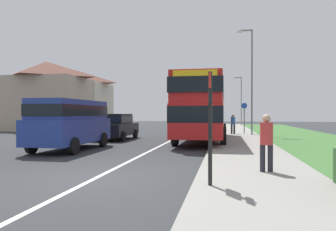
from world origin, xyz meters
The scene contains 13 objects.
ground_plane centered at (0.00, 0.00, 0.00)m, with size 120.00×120.00×0.00m, color #2D3033.
lane_marking_centre centered at (0.00, 8.00, 0.00)m, with size 0.14×60.00×0.01m, color silver.
pavement_near_side centered at (4.20, 6.00, 0.06)m, with size 3.20×68.00×0.12m, color gray.
double_decker_bus centered at (1.99, 11.20, 2.14)m, with size 2.80×9.93×3.70m.
parked_van_blue centered at (-3.71, 5.74, 1.36)m, with size 2.11×4.98×2.30m.
parked_car_black centered at (-3.62, 11.46, 0.92)m, with size 2.01×4.15×1.67m.
pedestrian_at_stop centered at (4.42, 1.16, 0.98)m, with size 0.34×0.34×1.67m.
pedestrian_walking_away centered at (3.93, 16.76, 0.98)m, with size 0.34×0.34×1.67m.
bus_stop_sign centered at (3.00, -0.67, 1.54)m, with size 0.09×0.52×2.60m.
cycle_route_sign centered at (4.80, 17.26, 1.43)m, with size 0.44×0.08×2.52m.
street_lamp_mid centered at (5.20, 16.26, 4.54)m, with size 1.14×0.20×7.96m.
street_lamp_far centered at (5.34, 34.53, 3.81)m, with size 1.14×0.20×6.54m.
house_terrace_far_side centered at (-14.54, 24.03, 3.49)m, with size 7.65×11.95×6.98m.
Camera 1 is at (3.32, -7.44, 1.69)m, focal length 32.90 mm.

